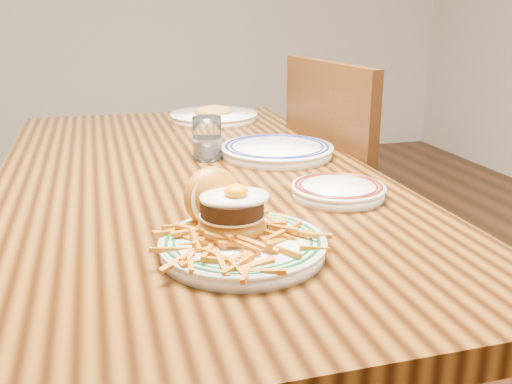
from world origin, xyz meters
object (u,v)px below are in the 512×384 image
object	(u,v)px
side_plate	(338,190)
table	(190,207)
chair_right	(361,213)
main_plate	(238,231)

from	to	relation	value
side_plate	table	bearing A→B (deg)	148.28
chair_right	side_plate	xyz separation A→B (m)	(-0.29, -0.47, 0.25)
main_plate	side_plate	size ratio (longest dim) A/B	1.40
main_plate	side_plate	xyz separation A→B (m)	(0.26, 0.20, -0.02)
chair_right	side_plate	bearing A→B (deg)	50.92
table	main_plate	world-z (taller)	main_plate
main_plate	side_plate	distance (m)	0.33
chair_right	side_plate	distance (m)	0.61
table	side_plate	distance (m)	0.39
chair_right	main_plate	size ratio (longest dim) A/B	3.55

